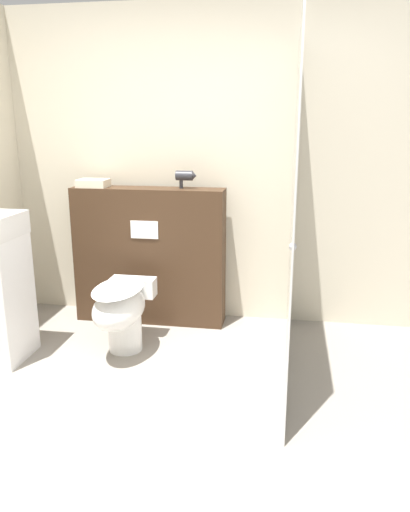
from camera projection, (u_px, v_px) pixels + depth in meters
name	position (u px, v px, depth m)	size (l,w,h in m)	color
ground_plane	(151.00, 442.00, 2.60)	(12.00, 12.00, 0.00)	gray
wall_back	(208.00, 168.00, 4.02)	(8.00, 0.06, 2.50)	beige
partition_panel	(150.00, 256.00, 4.07)	(1.22, 0.25, 1.11)	#3D2819
shower_glass	(293.00, 208.00, 3.10)	(0.04, 1.73, 2.20)	silver
toilet	(122.00, 310.00, 3.53)	(0.34, 0.68, 0.52)	white
hair_drier	(185.00, 176.00, 3.87)	(0.16, 0.08, 0.14)	#2D2D33
folded_towel	(93.00, 183.00, 3.97)	(0.24, 0.18, 0.06)	beige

